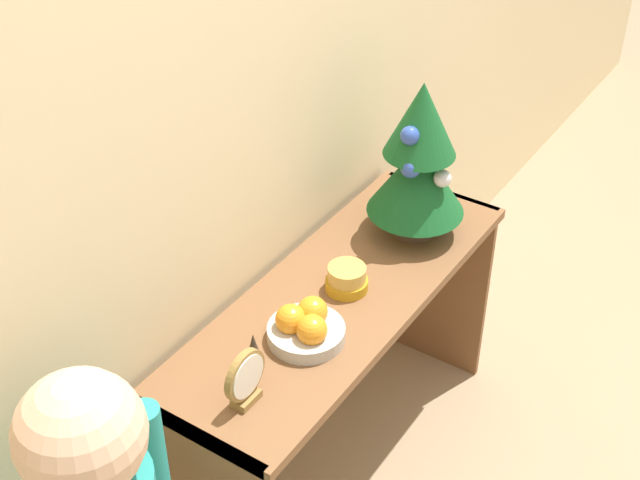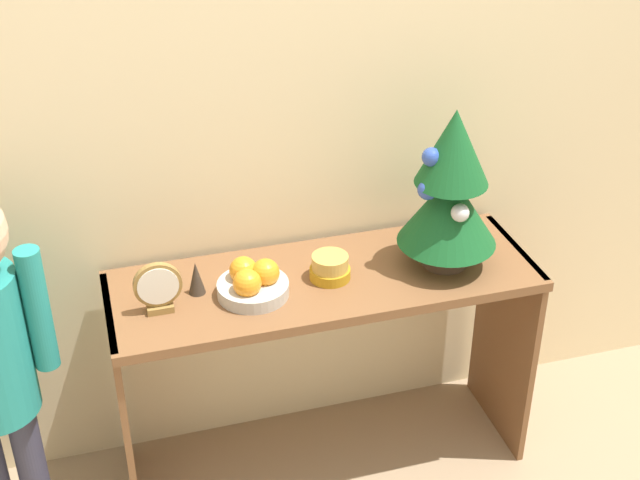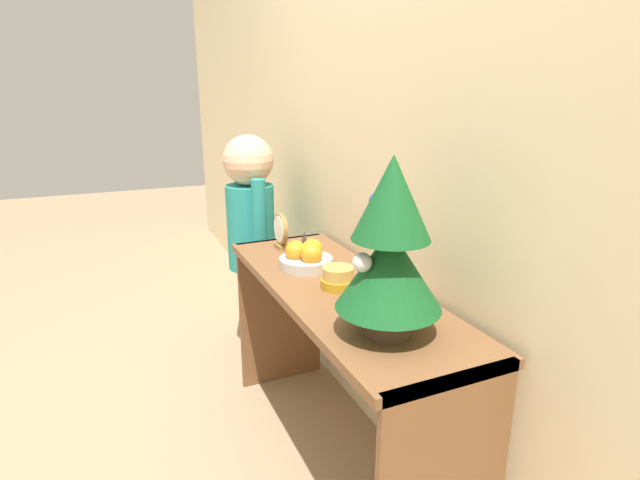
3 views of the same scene
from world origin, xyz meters
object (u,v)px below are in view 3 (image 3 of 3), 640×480
fruit_bowl (306,257)px  singing_bowl (338,278)px  figurine (304,243)px  desk_clock (281,232)px  mini_tree (390,247)px  child_figure (251,218)px

fruit_bowl → singing_bowl: 0.23m
fruit_bowl → figurine: bearing=160.3°
singing_bowl → figurine: figurine is taller
singing_bowl → desk_clock: (-0.49, -0.03, 0.04)m
mini_tree → fruit_bowl: bearing=-179.9°
desk_clock → figurine: 0.13m
child_figure → figurine: bearing=5.7°
singing_bowl → figurine: bearing=175.2°
fruit_bowl → child_figure: (-0.73, -0.00, -0.01)m
figurine → child_figure: (-0.58, -0.06, -0.02)m
figurine → desk_clock: bearing=-151.2°
fruit_bowl → singing_bowl: size_ratio=1.70×
desk_clock → child_figure: size_ratio=0.13×
singing_bowl → desk_clock: bearing=-176.5°
mini_tree → desk_clock: size_ratio=3.22×
desk_clock → figurine: bearing=28.8°
mini_tree → figurine: bearing=175.9°
fruit_bowl → desk_clock: bearing=-178.2°
desk_clock → figurine: size_ratio=1.53×
figurine → mini_tree: bearing=-4.1°
mini_tree → desk_clock: mini_tree is taller
figurine → child_figure: bearing=-174.3°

